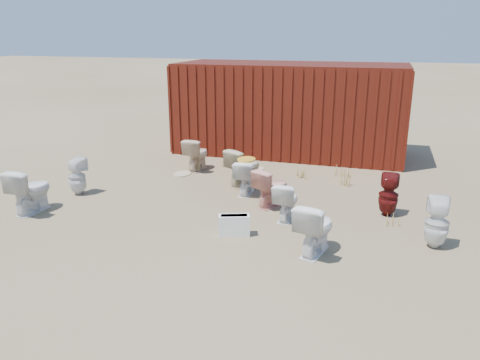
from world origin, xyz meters
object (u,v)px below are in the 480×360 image
(toilet_front_a, at_px, (30,190))
(toilet_front_pink, at_px, (272,187))
(toilet_front_maroon, at_px, (389,195))
(toilet_back_beige_left, at_px, (197,154))
(shipping_container, at_px, (290,109))
(toilet_back_e, at_px, (437,223))
(toilet_back_a, at_px, (77,176))
(toilet_front_c, at_px, (286,201))
(toilet_back_beige_right, at_px, (244,167))
(toilet_front_e, at_px, (315,228))
(loose_tank, at_px, (234,225))
(toilet_back_yellowlid, at_px, (246,177))

(toilet_front_a, height_order, toilet_front_pink, toilet_front_a)
(toilet_front_a, distance_m, toilet_front_maroon, 6.50)
(toilet_front_pink, distance_m, toilet_back_beige_left, 2.97)
(shipping_container, height_order, toilet_back_e, shipping_container)
(toilet_back_a, bearing_deg, toilet_back_e, -176.05)
(toilet_front_c, xyz_separation_m, toilet_back_beige_right, (-1.27, 1.63, 0.07))
(toilet_front_pink, distance_m, toilet_front_e, 2.07)
(toilet_back_beige_right, bearing_deg, toilet_back_a, 56.27)
(toilet_back_beige_left, height_order, loose_tank, toilet_back_beige_left)
(toilet_back_beige_left, height_order, toilet_back_yellowlid, toilet_back_beige_left)
(toilet_back_a, xyz_separation_m, toilet_back_yellowlid, (3.27, 1.05, -0.02))
(toilet_back_e, bearing_deg, toilet_front_a, 6.24)
(toilet_front_a, height_order, toilet_back_yellowlid, toilet_front_a)
(toilet_front_e, bearing_deg, toilet_front_pink, -45.45)
(toilet_back_beige_left, xyz_separation_m, loose_tank, (2.03, -3.39, -0.21))
(toilet_front_a, bearing_deg, toilet_front_e, -178.96)
(toilet_back_beige_left, distance_m, toilet_back_beige_right, 1.65)
(toilet_front_maroon, relative_size, toilet_back_beige_left, 0.99)
(toilet_front_pink, xyz_separation_m, toilet_front_e, (1.08, -1.76, 0.03))
(shipping_container, xyz_separation_m, toilet_front_c, (0.94, -4.90, -0.85))
(toilet_front_c, xyz_separation_m, toilet_front_e, (0.68, -1.18, 0.06))
(toilet_back_beige_right, bearing_deg, toilet_back_e, 179.98)
(toilet_front_e, relative_size, toilet_back_beige_right, 0.98)
(toilet_front_c, relative_size, toilet_front_e, 0.85)
(toilet_back_a, bearing_deg, toilet_front_c, -172.63)
(toilet_front_c, xyz_separation_m, toilet_back_a, (-4.33, 0.07, 0.04))
(toilet_back_yellowlid, bearing_deg, toilet_back_beige_left, -40.97)
(toilet_back_a, relative_size, toilet_back_e, 0.95)
(toilet_front_c, xyz_separation_m, toilet_back_yellowlid, (-1.06, 1.12, 0.01))
(toilet_front_maroon, height_order, toilet_back_beige_right, toilet_back_beige_right)
(toilet_front_pink, xyz_separation_m, toilet_back_beige_left, (-2.30, 1.88, 0.02))
(toilet_front_e, relative_size, loose_tank, 1.62)
(shipping_container, xyz_separation_m, toilet_back_beige_right, (-0.32, -3.27, -0.79))
(toilet_front_e, relative_size, toilet_back_beige_left, 1.04)
(toilet_front_e, bearing_deg, toilet_front_maroon, -105.43)
(toilet_back_beige_left, bearing_deg, toilet_front_c, 141.97)
(toilet_front_c, height_order, toilet_back_yellowlid, toilet_back_yellowlid)
(toilet_back_beige_left, bearing_deg, toilet_back_beige_right, 154.19)
(toilet_back_beige_right, height_order, loose_tank, toilet_back_beige_right)
(shipping_container, xyz_separation_m, toilet_front_pink, (0.54, -4.32, -0.83))
(toilet_front_maroon, relative_size, toilet_back_e, 0.96)
(toilet_front_e, relative_size, toilet_back_e, 1.01)
(toilet_front_e, bearing_deg, toilet_front_c, -47.10)
(loose_tank, bearing_deg, toilet_front_pink, 59.74)
(toilet_back_e, bearing_deg, toilet_back_beige_left, -28.09)
(toilet_front_a, bearing_deg, toilet_back_yellowlid, -145.57)
(toilet_front_c, relative_size, toilet_back_e, 0.86)
(toilet_front_a, xyz_separation_m, toilet_front_maroon, (6.26, 1.75, -0.03))
(toilet_back_a, bearing_deg, loose_tank, 173.07)
(toilet_back_yellowlid, bearing_deg, toilet_back_beige_right, -69.87)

